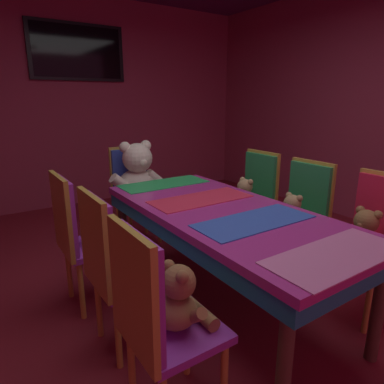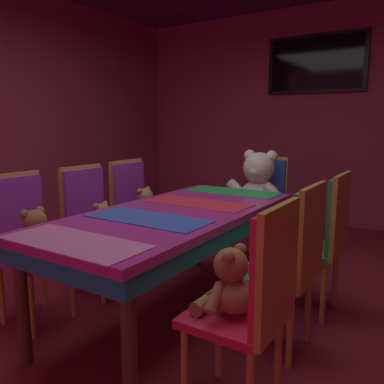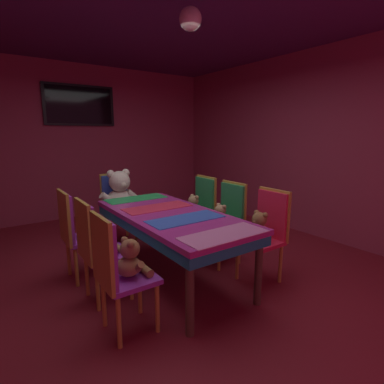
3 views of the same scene
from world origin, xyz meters
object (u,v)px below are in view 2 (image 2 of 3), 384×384
object	(u,v)px
chair_left_0	(22,232)
chair_right_1	(296,253)
teddy_left_2	(146,206)
teddy_right_2	(306,229)
chair_left_2	(133,203)
chair_right_0	(260,291)
teddy_left_1	(103,221)
teddy_right_1	(272,251)
king_teddy_bear	(258,187)
chair_right_2	(327,230)
throne_chair	(264,196)
wall_tv	(316,64)
banquet_table	(175,223)
teddy_right_0	(230,285)
chair_left_1	(90,216)
teddy_left_0	(36,236)

from	to	relation	value
chair_left_0	chair_right_1	size ratio (longest dim) A/B	1.00
teddy_left_2	teddy_right_2	bearing A→B (deg)	0.49
chair_left_0	chair_left_2	size ratio (longest dim) A/B	1.00
teddy_left_2	chair_right_0	world-z (taller)	chair_right_0
teddy_left_1	teddy_right_1	distance (m)	1.36
chair_left_2	chair_right_0	distance (m)	2.07
teddy_left_2	chair_left_0	bearing A→B (deg)	-96.94
king_teddy_bear	chair_left_2	bearing A→B (deg)	-46.84
chair_left_2	chair_right_2	bearing A→B (deg)	0.40
king_teddy_bear	teddy_right_1	bearing A→B (deg)	26.35
teddy_right_2	throne_chair	size ratio (longest dim) A/B	0.31
teddy_left_1	chair_right_1	xyz separation A→B (m)	(1.51, -0.01, 0.03)
teddy_right_1	throne_chair	size ratio (longest dim) A/B	0.30
chair_right_1	wall_tv	world-z (taller)	wall_tv
chair_right_2	teddy_right_2	size ratio (longest dim) A/B	3.19
banquet_table	throne_chair	world-z (taller)	throne_chair
teddy_right_0	throne_chair	world-z (taller)	throne_chair
teddy_left_1	king_teddy_bear	bearing A→B (deg)	63.51
chair_left_0	teddy_left_2	distance (m)	1.14
chair_left_1	teddy_right_0	bearing A→B (deg)	-21.32
chair_right_2	chair_left_0	bearing A→B (deg)	33.80
chair_right_1	king_teddy_bear	world-z (taller)	king_teddy_bear
throne_chair	wall_tv	world-z (taller)	wall_tv
chair_left_2	teddy_right_1	size ratio (longest dim) A/B	3.30
chair_left_1	chair_right_1	xyz separation A→B (m)	(1.65, -0.01, 0.00)
chair_left_1	teddy_right_1	bearing A→B (deg)	-0.39
teddy_left_1	teddy_right_2	world-z (taller)	teddy_right_2
teddy_left_1	chair_right_0	size ratio (longest dim) A/B	0.28
banquet_table	chair_left_0	xyz separation A→B (m)	(-0.85, -0.56, -0.06)
teddy_left_0	teddy_right_0	size ratio (longest dim) A/B	1.00
banquet_table	teddy_right_1	bearing A→B (deg)	0.05
chair_left_1	teddy_right_0	xyz separation A→B (m)	(1.53, -0.60, -0.00)
teddy_left_1	wall_tv	xyz separation A→B (m)	(0.68, 3.10, 1.48)
teddy_left_1	teddy_right_2	size ratio (longest dim) A/B	0.89
banquet_table	teddy_left_2	size ratio (longest dim) A/B	6.51
teddy_left_2	chair_right_2	world-z (taller)	chair_right_2
teddy_left_0	throne_chair	size ratio (longest dim) A/B	0.34
teddy_right_1	wall_tv	world-z (taller)	wall_tv
chair_left_2	teddy_right_2	bearing A→B (deg)	0.44
chair_right_0	chair_left_0	bearing A→B (deg)	-1.05
wall_tv	banquet_table	bearing A→B (deg)	-90.00
chair_right_0	wall_tv	distance (m)	4.06
teddy_right_1	teddy_left_1	bearing A→B (deg)	-0.43
chair_left_1	teddy_right_0	world-z (taller)	chair_left_1
teddy_right_0	teddy_right_2	xyz separation A→B (m)	(-0.01, 1.17, -0.01)
chair_left_2	teddy_right_0	size ratio (longest dim) A/B	2.96
chair_right_2	wall_tv	world-z (taller)	wall_tv
chair_left_1	chair_left_2	bearing A→B (deg)	93.74
chair_left_1	teddy_right_1	size ratio (longest dim) A/B	3.30
chair_left_1	king_teddy_bear	size ratio (longest dim) A/B	1.55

